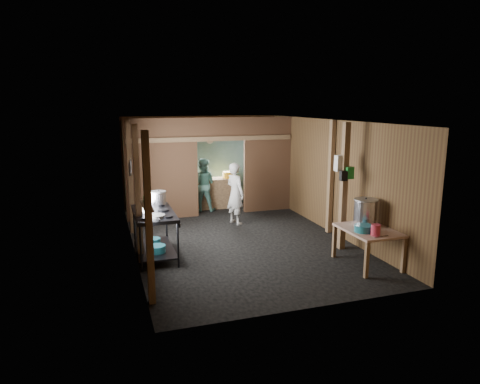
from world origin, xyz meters
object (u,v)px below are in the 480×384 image
object	(u,v)px
pink_bucket	(376,230)
cook	(235,193)
gas_range	(155,234)
prep_table	(367,247)
yellow_tub	(228,175)
stove_pot_large	(159,199)
stock_pot	(365,213)

from	to	relation	value
pink_bucket	cook	xyz separation A→B (m)	(-1.39, 3.79, -0.02)
gas_range	pink_bucket	size ratio (longest dim) A/B	7.84
gas_range	cook	distance (m)	2.85
pink_bucket	cook	world-z (taller)	cook
gas_range	prep_table	distance (m)	4.06
gas_range	prep_table	size ratio (longest dim) A/B	1.32
gas_range	prep_table	bearing A→B (deg)	-23.88
prep_table	yellow_tub	size ratio (longest dim) A/B	3.62
prep_table	cook	distance (m)	3.76
gas_range	stove_pot_large	xyz separation A→B (m)	(0.17, 0.53, 0.59)
pink_bucket	yellow_tub	distance (m)	5.66
stove_pot_large	gas_range	bearing A→B (deg)	-107.91
gas_range	cook	xyz separation A→B (m)	(2.21, 1.78, 0.31)
yellow_tub	pink_bucket	bearing A→B (deg)	-79.29
prep_table	stove_pot_large	xyz separation A→B (m)	(-3.54, 2.17, 0.70)
prep_table	stove_pot_large	bearing A→B (deg)	148.51
prep_table	yellow_tub	xyz separation A→B (m)	(-1.16, 5.20, 0.60)
stock_pot	cook	xyz separation A→B (m)	(-1.60, 3.16, -0.16)
gas_range	pink_bucket	bearing A→B (deg)	-29.17
yellow_tub	cook	distance (m)	1.81
stock_pot	cook	world-z (taller)	cook
pink_bucket	yellow_tub	size ratio (longest dim) A/B	0.61
gas_range	prep_table	world-z (taller)	gas_range
gas_range	pink_bucket	xyz separation A→B (m)	(3.60, -2.01, 0.33)
pink_bucket	yellow_tub	xyz separation A→B (m)	(-1.05, 5.56, 0.15)
prep_table	yellow_tub	distance (m)	5.36
stove_pot_large	yellow_tub	world-z (taller)	stove_pot_large
prep_table	stock_pot	xyz separation A→B (m)	(0.09, 0.27, 0.59)
prep_table	gas_range	bearing A→B (deg)	156.12
gas_range	pink_bucket	world-z (taller)	gas_range
pink_bucket	cook	bearing A→B (deg)	110.18
stove_pot_large	pink_bucket	size ratio (longest dim) A/B	1.59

